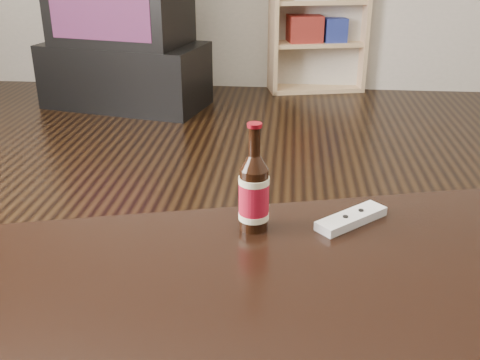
# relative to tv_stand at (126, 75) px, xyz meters

# --- Properties ---
(floor) EXTENTS (5.00, 6.00, 0.01)m
(floor) POSITION_rel_tv_stand_xyz_m (0.74, -2.40, -0.21)
(floor) COLOR black
(floor) RESTS_ON ground
(tv_stand) EXTENTS (1.14, 0.74, 0.42)m
(tv_stand) POSITION_rel_tv_stand_xyz_m (0.00, 0.00, 0.00)
(tv_stand) COLOR black
(tv_stand) RESTS_ON floor
(coffee_table) EXTENTS (1.42, 1.04, 0.48)m
(coffee_table) POSITION_rel_tv_stand_xyz_m (1.14, -2.79, 0.20)
(coffee_table) COLOR black
(coffee_table) RESTS_ON floor
(beer_bottle) EXTENTS (0.08, 0.08, 0.24)m
(beer_bottle) POSITION_rel_tv_stand_xyz_m (1.04, -2.55, 0.35)
(beer_bottle) COLOR black
(beer_bottle) RESTS_ON coffee_table
(remote) EXTENTS (0.17, 0.16, 0.02)m
(remote) POSITION_rel_tv_stand_xyz_m (1.26, -2.51, 0.28)
(remote) COLOR silver
(remote) RESTS_ON coffee_table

